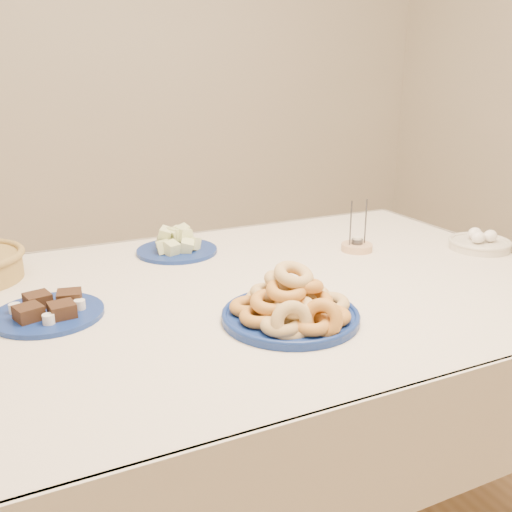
% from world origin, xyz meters
% --- Properties ---
extents(dining_table, '(1.71, 1.11, 0.75)m').
position_xyz_m(dining_table, '(0.00, 0.00, 0.64)').
color(dining_table, brown).
rests_on(dining_table, ground).
extents(donut_platter, '(0.39, 0.39, 0.14)m').
position_xyz_m(donut_platter, '(0.00, -0.22, 0.79)').
color(donut_platter, navy).
rests_on(donut_platter, dining_table).
extents(melon_plate, '(0.32, 0.32, 0.08)m').
position_xyz_m(melon_plate, '(-0.07, 0.36, 0.77)').
color(melon_plate, navy).
rests_on(melon_plate, dining_table).
extents(brownie_plate, '(0.26, 0.26, 0.04)m').
position_xyz_m(brownie_plate, '(-0.47, 0.03, 0.76)').
color(brownie_plate, navy).
rests_on(brownie_plate, dining_table).
extents(candle_holder, '(0.09, 0.09, 0.16)m').
position_xyz_m(candle_holder, '(0.43, 0.14, 0.76)').
color(candle_holder, tan).
rests_on(candle_holder, dining_table).
extents(egg_bowl, '(0.21, 0.21, 0.06)m').
position_xyz_m(egg_bowl, '(0.79, -0.00, 0.77)').
color(egg_bowl, beige).
rests_on(egg_bowl, dining_table).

